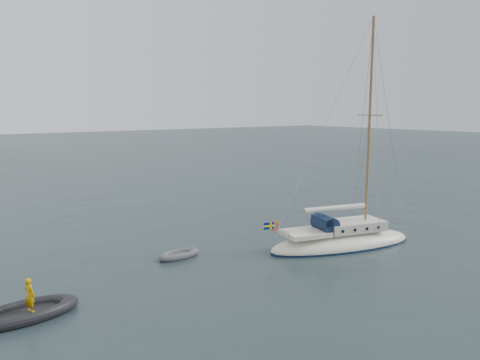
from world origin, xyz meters
TOP-DOWN VIEW (x-y plane):
  - ground at (0.00, 0.00)m, footprint 300.00×300.00m
  - sailboat at (3.48, -1.99)m, footprint 10.15×3.04m
  - dinghy at (-5.66, 2.07)m, footprint 2.63×1.19m
  - rib at (-14.55, -1.11)m, footprint 4.35×1.98m

SIDE VIEW (x-z plane):
  - ground at x=0.00m, z-range 0.00..0.00m
  - dinghy at x=-5.66m, z-range -0.02..0.35m
  - rib at x=-14.55m, z-range -0.57..1.09m
  - sailboat at x=3.48m, z-range -6.13..8.32m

